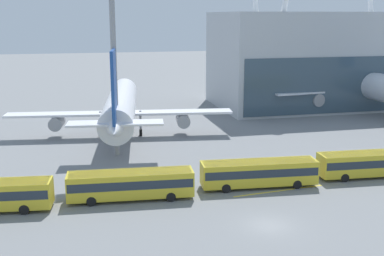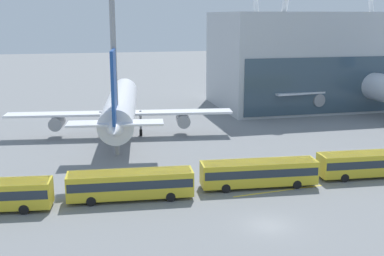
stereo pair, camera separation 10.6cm
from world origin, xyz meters
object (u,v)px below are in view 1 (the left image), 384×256
Objects in this scene: shuttle_bus_4 at (372,162)px; floodlight_mast at (113,49)px; airliner_at_gate_near at (120,107)px; shuttle_bus_2 at (131,183)px; shuttle_bus_3 at (259,172)px; airliner_at_gate_far at (361,84)px.

floodlight_mast reaches higher than shuttle_bus_4.
shuttle_bus_2 is (-1.48, -28.41, -2.88)m from airliner_at_gate_near.
shuttle_bus_2 is 1.00× the size of shuttle_bus_4.
floodlight_mast is at bearing 135.87° from shuttle_bus_3.
shuttle_bus_4 is (14.51, 0.25, 0.00)m from shuttle_bus_3.
airliner_at_gate_near is at bearing 91.48° from shuttle_bus_2.
shuttle_bus_3 is (14.51, 0.50, 0.00)m from shuttle_bus_2.
shuttle_bus_2 and shuttle_bus_4 have the same top height.
shuttle_bus_4 is at bearing -29.35° from floodlight_mast.
airliner_at_gate_far is 43.65m from shuttle_bus_4.
airliner_at_gate_near reaches higher than shuttle_bus_4.
shuttle_bus_4 is (29.03, 0.75, 0.00)m from shuttle_bus_2.
airliner_at_gate_far is at bearing 50.77° from shuttle_bus_3.
shuttle_bus_3 is (-36.32, -37.87, -3.76)m from airliner_at_gate_far.
airliner_at_gate_far is 1.73× the size of floodlight_mast.
floodlight_mast is at bearing 105.79° from airliner_at_gate_far.
airliner_at_gate_near is 2.86× the size of shuttle_bus_2.
shuttle_bus_3 is at bearing -175.40° from shuttle_bus_4.
shuttle_bus_2 is 0.52× the size of floodlight_mast.
shuttle_bus_3 is at bearing 6.42° from shuttle_bus_2.
shuttle_bus_3 is at bearing -48.69° from floodlight_mast.
shuttle_bus_2 is at bearing -89.69° from floodlight_mast.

